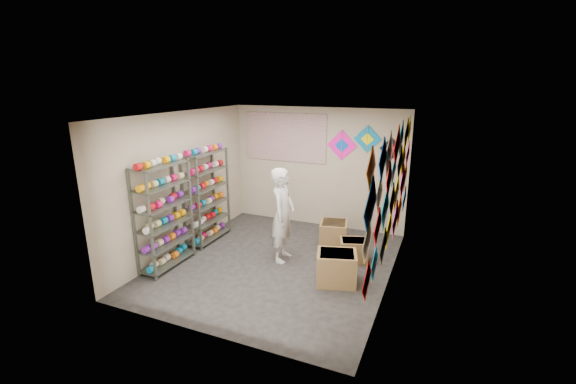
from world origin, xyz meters
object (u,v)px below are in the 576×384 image
at_px(shelf_rack_back, 207,197).
at_px(carton_a, 336,268).
at_px(carton_c, 333,234).
at_px(shelf_rack_front, 164,216).
at_px(shopkeeper, 283,215).
at_px(carton_b, 353,250).

xyz_separation_m(shelf_rack_back, carton_a, (2.99, -0.71, -0.68)).
relative_size(carton_a, carton_c, 1.09).
bearing_deg(carton_a, carton_c, 91.88).
xyz_separation_m(shelf_rack_front, carton_c, (2.51, 2.02, -0.69)).
xyz_separation_m(shopkeeper, carton_c, (0.70, 0.97, -0.62)).
relative_size(shelf_rack_back, carton_a, 2.96).
height_order(shopkeeper, carton_b, shopkeeper).
height_order(shelf_rack_back, carton_b, shelf_rack_back).
distance_m(shelf_rack_back, carton_a, 3.14).
distance_m(carton_a, carton_b, 0.93).
bearing_deg(carton_a, shelf_rack_back, 150.25).
bearing_deg(carton_b, carton_c, 117.70).
bearing_deg(shelf_rack_front, shelf_rack_back, 90.00).
xyz_separation_m(shopkeeper, carton_a, (1.17, -0.46, -0.61)).
bearing_deg(shopkeeper, carton_a, -116.29).
bearing_deg(carton_a, shelf_rack_front, 174.81).
relative_size(shelf_rack_back, carton_c, 3.24).
xyz_separation_m(carton_b, carton_c, (-0.54, 0.51, 0.05)).
bearing_deg(shelf_rack_back, carton_b, 4.04).
bearing_deg(carton_b, carton_a, -112.98).
relative_size(shelf_rack_front, shelf_rack_back, 1.00).
bearing_deg(shelf_rack_front, carton_c, 38.85).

